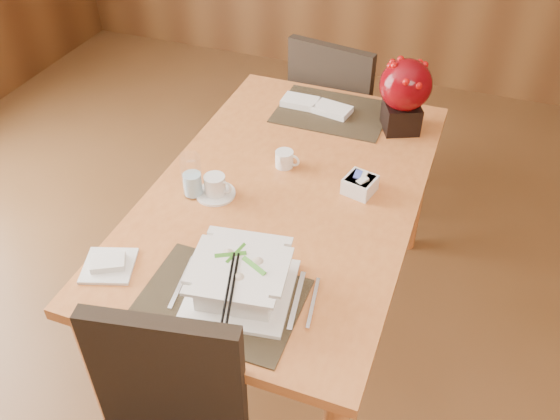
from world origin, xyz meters
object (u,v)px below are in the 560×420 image
(soup_setting, at_px, (240,279))
(creamer_jug, at_px, (284,159))
(dining_table, at_px, (287,210))
(water_glass, at_px, (192,176))
(coffee_cup, at_px, (215,187))
(bread_plate, at_px, (109,266))
(far_chair, at_px, (337,114))
(sugar_caddy, at_px, (360,185))
(berry_decor, at_px, (405,91))

(soup_setting, distance_m, creamer_jug, 0.64)
(dining_table, distance_m, water_glass, 0.37)
(coffee_cup, xyz_separation_m, bread_plate, (-0.15, -0.43, -0.03))
(soup_setting, bearing_deg, coffee_cup, 115.54)
(dining_table, distance_m, bread_plate, 0.66)
(far_chair, bearing_deg, dining_table, 104.24)
(sugar_caddy, bearing_deg, berry_decor, 83.89)
(water_glass, bearing_deg, soup_setting, -47.39)
(dining_table, xyz_separation_m, water_glass, (-0.29, -0.14, 0.18))
(dining_table, relative_size, berry_decor, 5.09)
(berry_decor, bearing_deg, coffee_cup, -128.44)
(soup_setting, height_order, sugar_caddy, soup_setting)
(dining_table, xyz_separation_m, far_chair, (-0.07, 0.92, -0.13))
(sugar_caddy, height_order, bread_plate, sugar_caddy)
(coffee_cup, height_order, creamer_jug, coffee_cup)
(sugar_caddy, bearing_deg, water_glass, -158.05)
(sugar_caddy, xyz_separation_m, far_chair, (-0.31, 0.85, -0.26))
(soup_setting, relative_size, far_chair, 0.36)
(water_glass, height_order, berry_decor, berry_decor)
(sugar_caddy, distance_m, far_chair, 0.94)
(water_glass, xyz_separation_m, bread_plate, (-0.08, -0.40, -0.07))
(coffee_cup, height_order, far_chair, far_chair)
(soup_setting, bearing_deg, creamer_jug, 90.29)
(soup_setting, height_order, creamer_jug, soup_setting)
(bread_plate, bearing_deg, sugar_caddy, 45.28)
(berry_decor, relative_size, far_chair, 0.32)
(water_glass, bearing_deg, berry_decor, 48.92)
(dining_table, xyz_separation_m, soup_setting, (0.04, -0.50, 0.16))
(coffee_cup, xyz_separation_m, berry_decor, (0.51, 0.64, 0.13))
(coffee_cup, distance_m, bread_plate, 0.45)
(dining_table, bearing_deg, soup_setting, -85.24)
(soup_setting, xyz_separation_m, berry_decor, (0.25, 1.02, 0.11))
(bread_plate, bearing_deg, coffee_cup, 70.52)
(water_glass, height_order, sugar_caddy, water_glass)
(water_glass, xyz_separation_m, berry_decor, (0.58, 0.66, 0.09))
(water_glass, height_order, creamer_jug, water_glass)
(water_glass, relative_size, berry_decor, 0.54)
(bread_plate, relative_size, far_chair, 0.16)
(bread_plate, xyz_separation_m, far_chair, (0.30, 1.47, -0.24))
(dining_table, bearing_deg, sugar_caddy, 16.99)
(soup_setting, height_order, berry_decor, berry_decor)
(sugar_caddy, relative_size, berry_decor, 0.33)
(bread_plate, height_order, far_chair, far_chair)
(dining_table, distance_m, berry_decor, 0.65)
(soup_setting, xyz_separation_m, creamer_jug, (-0.10, 0.63, -0.03))
(coffee_cup, bearing_deg, berry_decor, 51.56)
(coffee_cup, relative_size, sugar_caddy, 1.39)
(soup_setting, xyz_separation_m, bread_plate, (-0.41, -0.04, -0.05))
(coffee_cup, bearing_deg, dining_table, 27.87)
(soup_setting, xyz_separation_m, sugar_caddy, (0.20, 0.57, -0.03))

